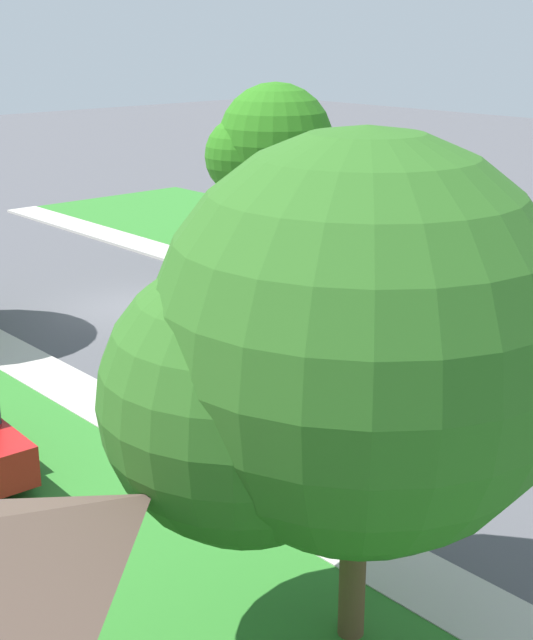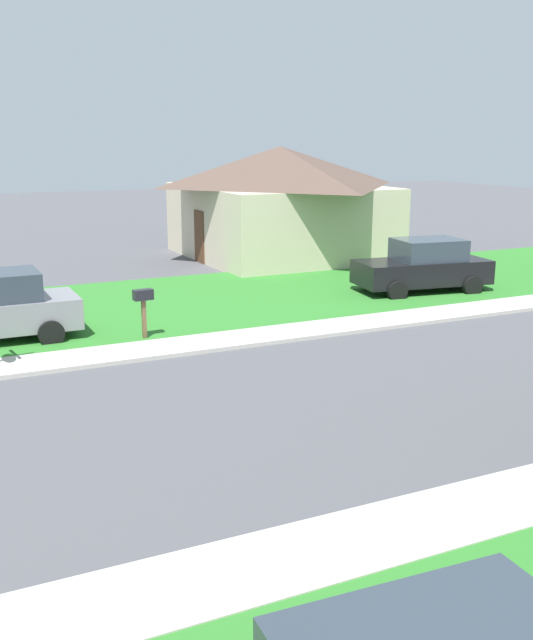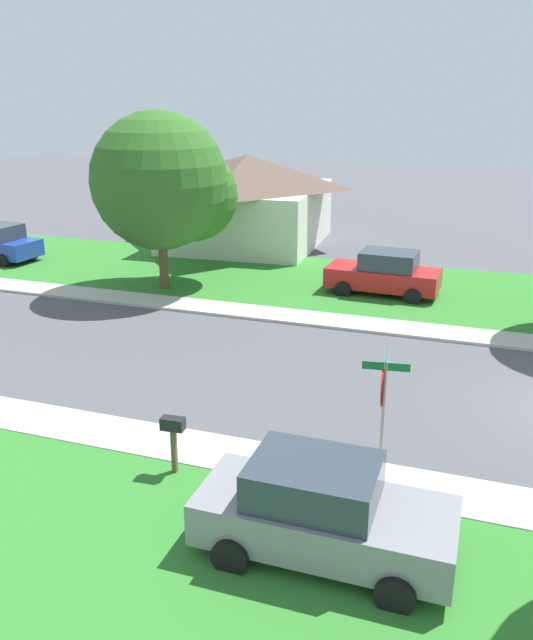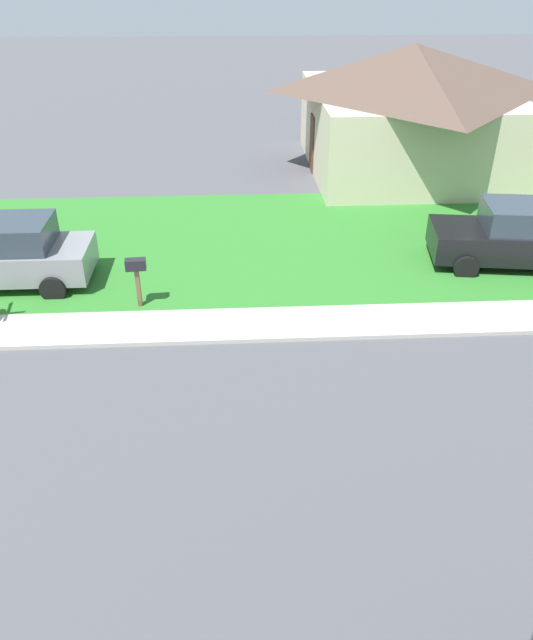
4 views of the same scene
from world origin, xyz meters
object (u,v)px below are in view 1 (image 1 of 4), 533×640
at_px(stop_sign_far_corner, 346,248).
at_px(car_grey_far_down_street, 416,270).
at_px(mailbox, 483,299).
at_px(tree_sidewalk_far, 331,356).
at_px(tree_across_right, 268,145).

relative_size(stop_sign_far_corner, car_grey_far_down_street, 0.64).
relative_size(stop_sign_far_corner, mailbox, 2.11).
height_order(tree_sidewalk_far, tree_across_right, tree_sidewalk_far).
distance_m(car_grey_far_down_street, mailbox, 3.75).
xyz_separation_m(tree_across_right, mailbox, (0.98, 9.80, -3.12)).
distance_m(stop_sign_far_corner, tree_sidewalk_far, 15.37).
height_order(car_grey_far_down_street, mailbox, car_grey_far_down_street).
xyz_separation_m(tree_sidewalk_far, mailbox, (-12.40, -6.31, -3.14)).
bearing_deg(mailbox, car_grey_far_down_street, -112.42).
distance_m(tree_sidewalk_far, tree_across_right, 20.93).
bearing_deg(stop_sign_far_corner, tree_sidewalk_far, 42.58).
height_order(car_grey_far_down_street, tree_across_right, tree_across_right).
xyz_separation_m(stop_sign_far_corner, tree_sidewalk_far, (11.20, 10.29, 2.26)).
distance_m(stop_sign_far_corner, car_grey_far_down_street, 2.87).
bearing_deg(car_grey_far_down_street, tree_across_right, -85.91).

